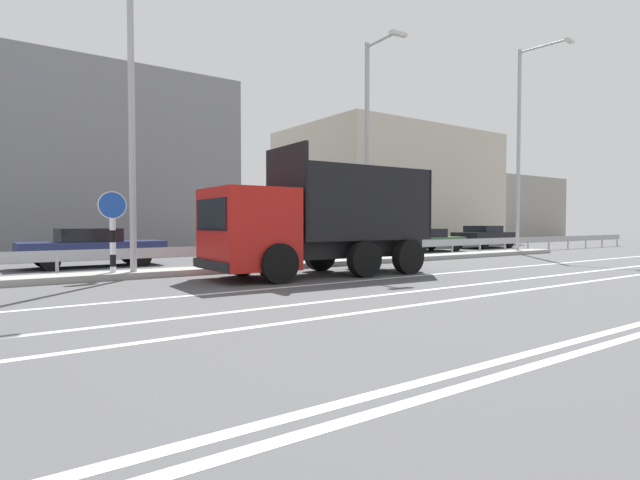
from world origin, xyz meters
TOP-DOWN VIEW (x-y plane):
  - ground_plane at (0.00, 0.00)m, footprint 320.00×320.00m
  - lane_strip_0 at (-1.93, -2.02)m, footprint 51.70×0.16m
  - lane_strip_1 at (-1.93, -4.35)m, footprint 51.70×0.16m
  - lane_strip_2 at (-1.93, -5.70)m, footprint 51.70×0.16m
  - median_island at (0.00, 2.38)m, footprint 28.44×1.10m
  - median_guardrail at (0.00, 3.54)m, footprint 51.70×0.09m
  - dump_truck at (-2.82, -0.18)m, footprint 7.10×2.89m
  - median_road_sign at (-7.27, 2.38)m, footprint 0.77×0.16m
  - street_lamp_1 at (-6.74, 1.99)m, footprint 0.71×2.69m
  - street_lamp_2 at (1.97, 2.14)m, footprint 0.71×2.01m
  - street_lamp_3 at (12.34, 2.34)m, footprint 0.71×2.64m
  - parked_car_2 at (-6.95, 6.86)m, footprint 4.80×1.96m
  - parked_car_3 at (-0.57, 7.07)m, footprint 4.02×1.86m
  - parked_car_4 at (5.19, 6.86)m, footprint 3.99×2.00m
  - parked_car_5 at (10.07, 6.64)m, footprint 4.31×2.14m
  - parked_car_6 at (15.93, 7.16)m, footprint 4.20×2.10m
  - background_building_0 at (-7.48, 19.45)m, footprint 21.23×8.39m
  - background_building_1 at (17.73, 17.73)m, footprint 15.94×10.96m
  - background_building_2 at (36.59, 21.68)m, footprint 10.82×11.49m

SIDE VIEW (x-z plane):
  - ground_plane at x=0.00m, z-range 0.00..0.00m
  - lane_strip_0 at x=-1.93m, z-range 0.00..0.01m
  - lane_strip_1 at x=-1.93m, z-range 0.00..0.01m
  - lane_strip_2 at x=-1.93m, z-range 0.00..0.01m
  - median_island at x=0.00m, z-range 0.00..0.18m
  - median_guardrail at x=0.00m, z-range 0.18..0.96m
  - parked_car_5 at x=10.07m, z-range 0.02..1.28m
  - parked_car_3 at x=-0.57m, z-range 0.03..1.32m
  - parked_car_2 at x=-6.95m, z-range 0.02..1.39m
  - parked_car_4 at x=5.19m, z-range 0.01..1.42m
  - parked_car_6 at x=15.93m, z-range 0.03..1.43m
  - median_road_sign at x=-7.27m, z-range 0.08..2.52m
  - dump_truck at x=-2.82m, z-range -0.56..3.19m
  - background_building_2 at x=36.59m, z-range 0.00..6.29m
  - background_building_1 at x=17.73m, z-range 0.00..8.83m
  - street_lamp_1 at x=-6.74m, z-range 0.53..8.53m
  - street_lamp_2 at x=1.97m, z-range 0.45..8.87m
  - background_building_0 at x=-7.48m, z-range 0.00..10.13m
  - street_lamp_3 at x=12.34m, z-range 0.54..10.85m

